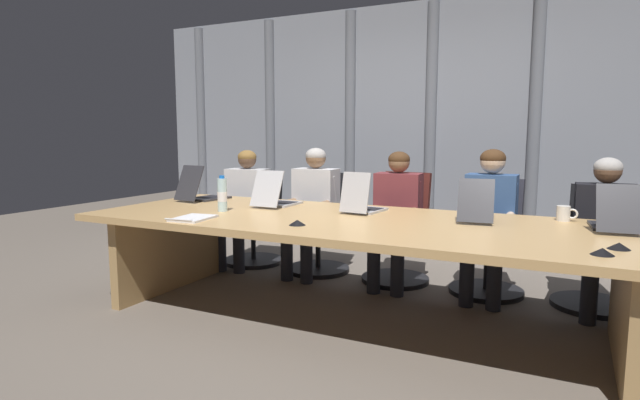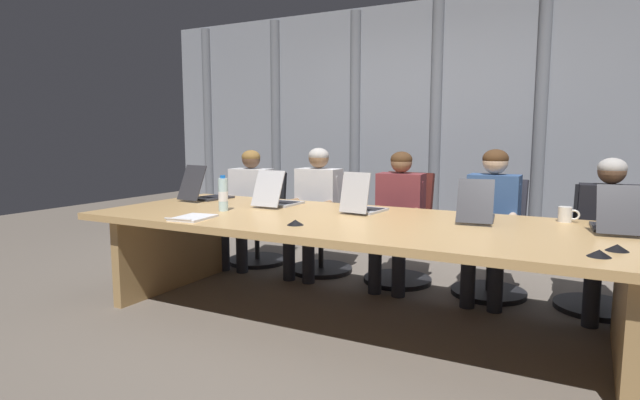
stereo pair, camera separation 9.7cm
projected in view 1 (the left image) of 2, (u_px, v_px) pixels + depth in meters
name	position (u px, v px, depth m)	size (l,w,h in m)	color
ground_plane	(351.00, 320.00, 3.63)	(13.94, 13.94, 0.00)	#6B6056
conference_table	(352.00, 239.00, 3.56)	(3.83, 1.41, 0.73)	tan
curtain_backdrop	(434.00, 131.00, 5.42)	(6.97, 0.17, 2.69)	gray
laptop_left_end	(203.00, 193.00, 4.54)	(0.30, 0.49, 0.31)	#2D2D33
laptop_left_mid	(277.00, 199.00, 4.17)	(0.25, 0.44, 0.30)	#BCBCC1
laptop_center	(363.00, 205.00, 3.82)	(0.26, 0.40, 0.31)	#BCBCC1
laptop_right_mid	(476.00, 212.00, 3.48)	(0.28, 0.49, 0.29)	#2D2D33
laptop_right_end	(614.00, 221.00, 3.12)	(0.28, 0.47, 0.29)	#2D2D33
office_chair_left_end	(255.00, 229.00, 5.25)	(0.60, 0.60, 0.92)	black
office_chair_left_mid	(321.00, 235.00, 4.93)	(0.60, 0.60, 0.94)	black
office_chair_center	(398.00, 241.00, 4.58)	(0.60, 0.60, 0.97)	#511E19
office_chair_right_mid	(489.00, 251.00, 4.24)	(0.60, 0.60, 0.94)	#2D2D38
office_chair_right_end	(596.00, 262.00, 3.89)	(0.60, 0.60, 0.92)	black
person_left_end	(244.00, 201.00, 5.09)	(0.46, 0.57, 1.15)	silver
person_left_mid	(312.00, 204.00, 4.76)	(0.42, 0.55, 1.18)	silver
person_center	(396.00, 211.00, 4.39)	(0.42, 0.56, 1.16)	brown
person_right_mid	(489.00, 214.00, 4.06)	(0.40, 0.55, 1.19)	#335184
person_right_end	(605.00, 226.00, 3.70)	(0.44, 0.56, 1.14)	black
water_bottle_primary	(222.00, 195.00, 3.87)	(0.07, 0.07, 0.27)	silver
coffee_mug_near	(564.00, 213.00, 3.44)	(0.13, 0.09, 0.10)	white
conference_mic_left_side	(297.00, 222.00, 3.29)	(0.11, 0.11, 0.04)	black
conference_mic_middle	(619.00, 246.00, 2.60)	(0.11, 0.11, 0.04)	black
conference_mic_right_side	(602.00, 251.00, 2.47)	(0.11, 0.11, 0.04)	black
spiral_notepad	(193.00, 218.00, 3.51)	(0.25, 0.33, 0.03)	silver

